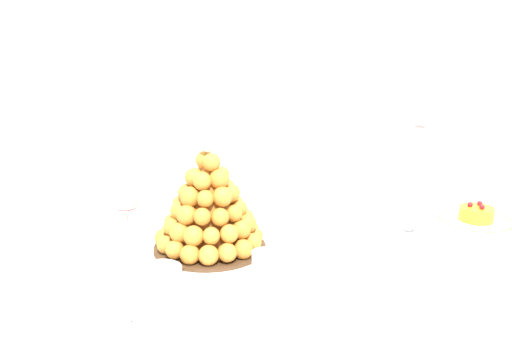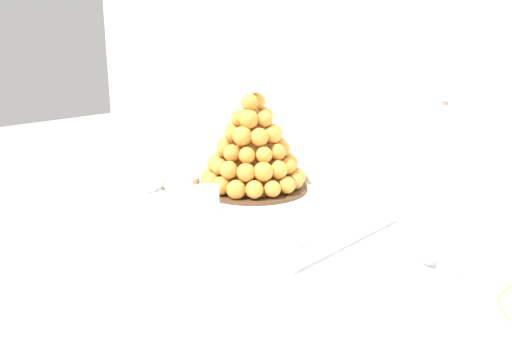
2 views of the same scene
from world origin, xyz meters
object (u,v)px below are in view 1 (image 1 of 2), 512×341
at_px(creme_brulee_ramekin, 159,273).
at_px(macaron_goblet, 413,166).
at_px(dessert_cup_mid_left, 265,266).
at_px(fruit_tart_plate, 476,218).
at_px(dessert_cup_centre, 356,244).
at_px(dessert_cup_left, 154,285).
at_px(serving_tray, 242,257).
at_px(croquembouche, 209,208).
at_px(wine_glass, 126,200).

bearing_deg(creme_brulee_ramekin, macaron_goblet, -0.16).
height_order(dessert_cup_mid_left, fruit_tart_plate, dessert_cup_mid_left).
xyz_separation_m(dessert_cup_centre, creme_brulee_ramekin, (-0.42, 0.07, -0.01)).
bearing_deg(dessert_cup_left, dessert_cup_centre, 0.10).
height_order(dessert_cup_mid_left, creme_brulee_ramekin, dessert_cup_mid_left).
height_order(serving_tray, dessert_cup_left, dessert_cup_left).
xyz_separation_m(croquembouche, dessert_cup_mid_left, (0.05, -0.19, -0.07)).
distance_m(serving_tray, creme_brulee_ramekin, 0.20).
distance_m(dessert_cup_mid_left, fruit_tart_plate, 0.66).
bearing_deg(wine_glass, macaron_goblet, -20.05).
xyz_separation_m(macaron_goblet, wine_glass, (-0.64, 0.24, -0.06)).
relative_size(dessert_cup_left, creme_brulee_ramekin, 0.60).
distance_m(fruit_tart_plate, wine_glass, 0.90).
bearing_deg(fruit_tart_plate, dessert_cup_mid_left, -173.89).
relative_size(dessert_cup_centre, wine_glass, 0.38).
bearing_deg(croquembouche, dessert_cup_left, -135.45).
bearing_deg(creme_brulee_ramekin, dessert_cup_mid_left, -24.74).
height_order(dessert_cup_centre, wine_glass, wine_glass).
height_order(serving_tray, dessert_cup_mid_left, dessert_cup_mid_left).
height_order(dessert_cup_centre, macaron_goblet, macaron_goblet).
bearing_deg(wine_glass, creme_brulee_ramekin, -87.88).
distance_m(creme_brulee_ramekin, wine_glass, 0.25).
height_order(macaron_goblet, wine_glass, macaron_goblet).
relative_size(dessert_cup_mid_left, macaron_goblet, 0.20).
height_order(serving_tray, fruit_tart_plate, fruit_tart_plate).
bearing_deg(croquembouche, fruit_tart_plate, -9.55).
height_order(dessert_cup_left, wine_glass, wine_glass).
xyz_separation_m(croquembouche, fruit_tart_plate, (0.70, -0.12, -0.09)).
relative_size(dessert_cup_mid_left, dessert_cup_centre, 1.00).
bearing_deg(serving_tray, creme_brulee_ramekin, -171.28).
distance_m(croquembouche, fruit_tart_plate, 0.72).
relative_size(macaron_goblet, wine_glass, 1.88).
bearing_deg(serving_tray, macaron_goblet, -4.15).
relative_size(dessert_cup_mid_left, creme_brulee_ramekin, 0.61).
xyz_separation_m(dessert_cup_centre, fruit_tart_plate, (0.42, 0.06, -0.02)).
height_order(dessert_cup_left, dessert_cup_mid_left, same).
relative_size(serving_tray, dessert_cup_mid_left, 10.63).
distance_m(serving_tray, fruit_tart_plate, 0.65).
bearing_deg(dessert_cup_left, creme_brulee_ramekin, 67.71).
bearing_deg(macaron_goblet, creme_brulee_ramekin, 179.84).
bearing_deg(creme_brulee_ramekin, dessert_cup_left, -112.29).
relative_size(dessert_cup_left, dessert_cup_centre, 0.98).
distance_m(dessert_cup_left, wine_glass, 0.32).
bearing_deg(dessert_cup_centre, creme_brulee_ramekin, 170.04).
distance_m(creme_brulee_ramekin, macaron_goblet, 0.65).
bearing_deg(dessert_cup_mid_left, croquembouche, 104.02).
height_order(croquembouche, fruit_tart_plate, croquembouche).
relative_size(dessert_cup_centre, macaron_goblet, 0.20).
relative_size(croquembouche, creme_brulee_ramekin, 2.87).
relative_size(dessert_cup_left, macaron_goblet, 0.20).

